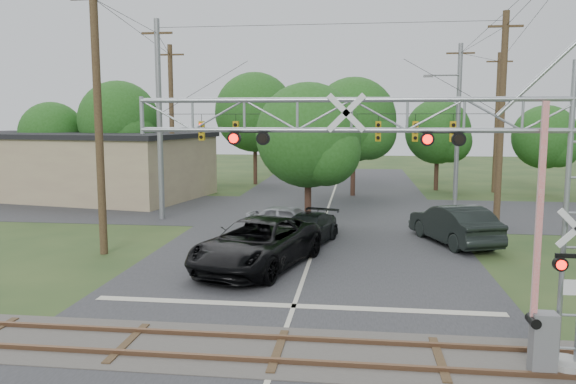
# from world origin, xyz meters

# --- Properties ---
(road_main) EXTENTS (14.00, 90.00, 0.02)m
(road_main) POSITION_xyz_m (0.00, 10.00, 0.01)
(road_main) COLOR #2D2D2F
(road_main) RESTS_ON ground
(road_cross) EXTENTS (90.00, 12.00, 0.02)m
(road_cross) POSITION_xyz_m (0.00, 24.00, 0.01)
(road_cross) COLOR #2D2D2F
(road_cross) RESTS_ON ground
(railroad_track) EXTENTS (90.00, 3.20, 0.17)m
(railroad_track) POSITION_xyz_m (0.00, 2.00, 0.03)
(railroad_track) COLOR #46403C
(railroad_track) RESTS_ON ground
(crossing_gantry) EXTENTS (10.63, 0.92, 7.17)m
(crossing_gantry) POSITION_xyz_m (3.72, 1.64, 4.43)
(crossing_gantry) COLOR gray
(crossing_gantry) RESTS_ON ground
(traffic_signal_span) EXTENTS (19.34, 0.36, 11.50)m
(traffic_signal_span) POSITION_xyz_m (0.85, 20.00, 5.63)
(traffic_signal_span) COLOR gray
(traffic_signal_span) RESTS_ON ground
(pickup_black) EXTENTS (5.04, 7.63, 1.95)m
(pickup_black) POSITION_xyz_m (-1.97, 9.95, 0.97)
(pickup_black) COLOR black
(pickup_black) RESTS_ON ground
(car_dark) EXTENTS (3.25, 5.31, 1.44)m
(car_dark) POSITION_xyz_m (-0.43, 14.36, 0.72)
(car_dark) COLOR black
(car_dark) RESTS_ON ground
(sedan_silver) EXTENTS (4.69, 2.59, 1.51)m
(sedan_silver) POSITION_xyz_m (-1.50, 16.53, 0.76)
(sedan_silver) COLOR #94959B
(sedan_silver) RESTS_ON ground
(suv_dark) EXTENTS (3.84, 6.03, 1.88)m
(suv_dark) POSITION_xyz_m (6.48, 15.41, 0.94)
(suv_dark) COLOR black
(suv_dark) RESTS_ON ground
(commercial_building) EXTENTS (22.20, 14.08, 4.83)m
(commercial_building) POSITION_xyz_m (-20.17, 29.01, 2.43)
(commercial_building) COLOR #998366
(commercial_building) RESTS_ON ground
(streetlight) EXTENTS (2.36, 0.25, 8.85)m
(streetlight) POSITION_xyz_m (8.09, 25.97, 4.95)
(streetlight) COLOR gray
(streetlight) RESTS_ON ground
(utility_poles) EXTENTS (26.09, 26.16, 13.63)m
(utility_poles) POSITION_xyz_m (2.68, 22.17, 6.00)
(utility_poles) COLOR #3B281B
(utility_poles) RESTS_ON ground
(treeline) EXTENTS (51.15, 26.59, 10.00)m
(treeline) POSITION_xyz_m (0.29, 30.36, 5.64)
(treeline) COLOR #3D261C
(treeline) RESTS_ON ground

